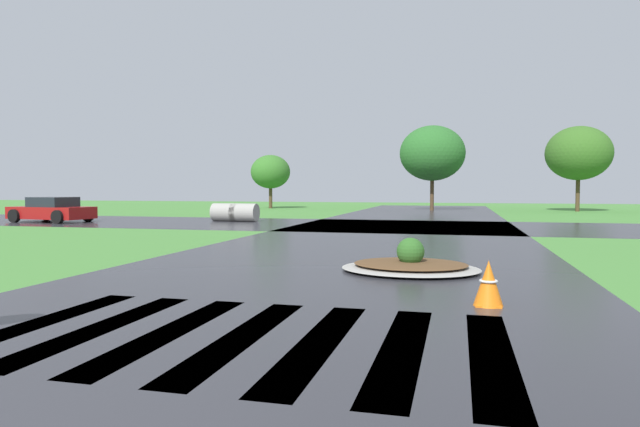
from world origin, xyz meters
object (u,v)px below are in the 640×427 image
(median_island, at_px, (410,265))
(car_white_sedan, at_px, (52,210))
(traffic_cone, at_px, (488,284))
(drainage_pipe_stack, at_px, (235,212))

(median_island, relative_size, car_white_sedan, 0.66)
(median_island, xyz_separation_m, traffic_cone, (1.36, -3.02, 0.19))
(traffic_cone, bearing_deg, car_white_sedan, 143.27)
(median_island, bearing_deg, traffic_cone, -65.86)
(median_island, height_order, traffic_cone, median_island)
(car_white_sedan, distance_m, drainage_pipe_stack, 8.92)
(median_island, bearing_deg, car_white_sedan, 147.50)
(car_white_sedan, bearing_deg, median_island, 154.05)
(traffic_cone, bearing_deg, median_island, 114.14)
(car_white_sedan, height_order, drainage_pipe_stack, car_white_sedan)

